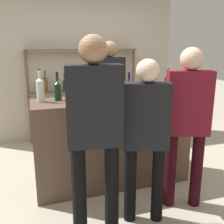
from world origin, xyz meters
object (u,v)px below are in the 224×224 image
at_px(counter_bottle_1, 58,90).
at_px(ice_bucket, 96,89).
at_px(wine_glass, 130,88).
at_px(cork_jar, 98,95).
at_px(counter_bottle_0, 129,89).
at_px(counter_bottle_2, 120,89).
at_px(server_behind_counter, 109,90).
at_px(counter_bottle_3, 168,85).
at_px(counter_bottle_4, 40,89).
at_px(customer_left, 94,124).
at_px(customer_right, 187,117).
at_px(customer_center, 146,131).

distance_m(counter_bottle_1, ice_bucket, 0.45).
bearing_deg(wine_glass, cork_jar, -161.31).
distance_m(counter_bottle_0, counter_bottle_1, 0.81).
distance_m(counter_bottle_2, server_behind_counter, 0.89).
height_order(counter_bottle_3, cork_jar, counter_bottle_3).
distance_m(counter_bottle_2, counter_bottle_4, 0.90).
xyz_separation_m(counter_bottle_4, ice_bucket, (0.64, 0.04, -0.03)).
relative_size(counter_bottle_2, customer_left, 0.19).
height_order(counter_bottle_3, counter_bottle_4, counter_bottle_4).
relative_size(counter_bottle_1, counter_bottle_2, 0.96).
relative_size(counter_bottle_1, counter_bottle_3, 0.93).
bearing_deg(counter_bottle_2, customer_right, -51.30).
distance_m(server_behind_counter, customer_center, 1.61).
xyz_separation_m(counter_bottle_1, counter_bottle_2, (0.69, -0.18, 0.00)).
height_order(counter_bottle_0, counter_bottle_4, counter_bottle_4).
xyz_separation_m(wine_glass, cork_jar, (-0.44, -0.15, -0.04)).
xyz_separation_m(counter_bottle_1, cork_jar, (0.42, -0.21, -0.05)).
bearing_deg(wine_glass, customer_right, -65.98).
height_order(counter_bottle_3, customer_center, customer_center).
height_order(counter_bottle_0, counter_bottle_1, counter_bottle_1).
bearing_deg(server_behind_counter, counter_bottle_1, -61.51).
relative_size(counter_bottle_2, server_behind_counter, 0.19).
xyz_separation_m(wine_glass, customer_right, (0.33, -0.75, -0.20)).
distance_m(cork_jar, customer_right, 0.99).
distance_m(counter_bottle_3, cork_jar, 0.92).
distance_m(customer_left, server_behind_counter, 1.75).
bearing_deg(counter_bottle_0, server_behind_counter, 87.23).
bearing_deg(customer_left, counter_bottle_3, -46.47).
height_order(counter_bottle_1, counter_bottle_3, counter_bottle_3).
height_order(counter_bottle_0, customer_left, customer_left).
distance_m(counter_bottle_3, wine_glass, 0.48).
distance_m(counter_bottle_2, customer_right, 0.83).
bearing_deg(ice_bucket, wine_glass, -9.96).
distance_m(wine_glass, server_behind_counter, 0.76).
distance_m(counter_bottle_0, cork_jar, 0.36).
bearing_deg(customer_center, counter_bottle_4, 61.74).
xyz_separation_m(cork_jar, customer_right, (0.77, -0.60, -0.16)).
distance_m(counter_bottle_2, customer_left, 0.93).
relative_size(counter_bottle_3, ice_bucket, 1.59).
relative_size(counter_bottle_3, server_behind_counter, 0.20).
bearing_deg(cork_jar, wine_glass, 18.69).
height_order(counter_bottle_0, counter_bottle_3, counter_bottle_3).
bearing_deg(customer_right, counter_bottle_0, 54.19).
relative_size(counter_bottle_2, wine_glass, 2.31).
height_order(ice_bucket, server_behind_counter, server_behind_counter).
height_order(counter_bottle_1, customer_right, customer_right).
xyz_separation_m(ice_bucket, customer_right, (0.75, -0.82, -0.20)).
bearing_deg(counter_bottle_0, ice_bucket, 143.67).
distance_m(counter_bottle_1, counter_bottle_4, 0.20).
distance_m(counter_bottle_3, customer_right, 0.73).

